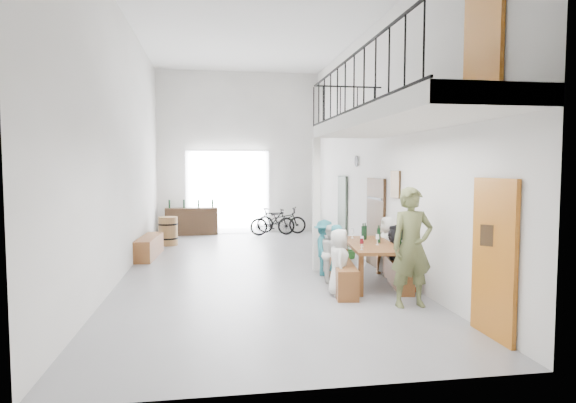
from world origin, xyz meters
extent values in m
plane|color=slate|center=(0.00, 0.00, 0.00)|extent=(12.00, 12.00, 0.00)
plane|color=white|center=(0.00, 6.00, 2.75)|extent=(5.50, 0.00, 5.50)
plane|color=white|center=(0.00, -6.00, 2.75)|extent=(5.50, 0.00, 5.50)
plane|color=white|center=(-2.75, 0.00, 2.75)|extent=(0.00, 12.00, 12.00)
plane|color=white|center=(2.75, 0.00, 2.75)|extent=(0.00, 12.00, 12.00)
plane|color=white|center=(0.00, 0.00, 5.50)|extent=(12.00, 12.00, 0.00)
cube|color=white|center=(-0.40, 5.94, 1.40)|extent=(2.80, 0.08, 2.80)
cube|color=#A65C16|center=(2.70, -4.90, 1.05)|extent=(0.06, 0.95, 2.10)
cube|color=#392715|center=(2.70, -0.30, 1.00)|extent=(0.06, 1.10, 2.00)
cube|color=#2D382D|center=(2.70, 2.50, 1.00)|extent=(0.06, 0.80, 2.00)
cube|color=#A65C16|center=(2.70, -4.50, 4.10)|extent=(0.06, 0.90, 1.95)
cube|color=#3D2B18|center=(2.72, -1.40, 1.90)|extent=(0.04, 0.45, 0.55)
cylinder|color=white|center=(2.71, 1.20, 2.40)|extent=(0.04, 0.28, 0.28)
cube|color=white|center=(2.00, -3.20, 3.00)|extent=(1.50, 5.60, 0.25)
cube|color=black|center=(1.27, -3.20, 3.98)|extent=(0.03, 5.60, 0.03)
cube|color=black|center=(1.27, -3.20, 3.15)|extent=(0.03, 5.60, 0.03)
cube|color=black|center=(2.00, -0.42, 3.98)|extent=(1.50, 0.03, 0.03)
cube|color=white|center=(1.30, -0.45, 1.44)|extent=(0.14, 0.14, 2.88)
cube|color=brown|center=(2.07, -1.85, 0.76)|extent=(1.08, 2.14, 0.06)
cube|color=brown|center=(1.61, -2.69, 0.36)|extent=(0.07, 0.07, 0.73)
cube|color=brown|center=(2.31, -2.77, 0.36)|extent=(0.07, 0.07, 0.73)
cube|color=brown|center=(1.83, -0.94, 0.36)|extent=(0.07, 0.07, 0.73)
cube|color=brown|center=(2.52, -1.02, 0.36)|extent=(0.07, 0.07, 0.73)
cube|color=brown|center=(1.45, -1.93, 0.26)|extent=(0.67, 2.28, 0.52)
cube|color=brown|center=(2.57, -1.91, 0.22)|extent=(0.58, 1.94, 0.44)
cylinder|color=black|center=(2.12, -1.34, 0.97)|extent=(0.07, 0.07, 0.35)
cylinder|color=black|center=(2.25, -1.78, 0.97)|extent=(0.07, 0.07, 0.35)
cylinder|color=black|center=(2.06, -1.40, 0.97)|extent=(0.07, 0.07, 0.35)
cube|color=brown|center=(-2.50, 1.70, 0.26)|extent=(0.53, 1.86, 0.52)
cylinder|color=brown|center=(-2.20, 3.54, 0.41)|extent=(0.55, 0.55, 0.82)
cylinder|color=black|center=(-2.20, 3.54, 0.21)|extent=(0.56, 0.56, 0.05)
cylinder|color=black|center=(-2.20, 3.54, 0.62)|extent=(0.56, 0.56, 0.05)
cube|color=#392715|center=(-1.62, 5.65, 0.45)|extent=(1.74, 0.58, 0.90)
cylinder|color=black|center=(-2.32, 5.59, 1.04)|extent=(0.06, 0.06, 0.28)
cylinder|color=black|center=(-1.86, 5.63, 1.04)|extent=(0.06, 0.06, 0.28)
cylinder|color=black|center=(-1.39, 5.67, 1.04)|extent=(0.06, 0.06, 0.28)
cylinder|color=black|center=(-0.92, 5.72, 1.04)|extent=(0.06, 0.06, 0.28)
imported|color=silver|center=(1.26, -2.53, 0.59)|extent=(0.49, 0.64, 1.17)
imported|color=#216670|center=(1.36, -2.04, 0.59)|extent=(0.30, 0.44, 1.19)
imported|color=silver|center=(1.38, -1.54, 0.57)|extent=(0.49, 0.60, 1.13)
imported|color=#216670|center=(1.37, -0.95, 0.58)|extent=(0.63, 0.84, 1.16)
imported|color=maroon|center=(2.67, -2.44, 0.53)|extent=(0.46, 0.67, 1.06)
imported|color=black|center=(2.60, -1.76, 0.57)|extent=(0.36, 1.06, 1.13)
imported|color=silver|center=(2.70, -1.08, 0.61)|extent=(0.40, 0.60, 1.22)
imported|color=brown|center=(2.23, -3.37, 0.96)|extent=(0.72, 0.48, 1.93)
imported|color=#1D4718|center=(2.45, 0.76, 0.24)|extent=(0.54, 0.51, 0.48)
imported|color=black|center=(1.40, 5.60, 0.45)|extent=(1.81, 1.13, 0.90)
imported|color=black|center=(1.04, 5.09, 0.46)|extent=(1.55, 0.55, 0.91)
camera|label=1|loc=(-0.91, -10.60, 2.23)|focal=30.00mm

